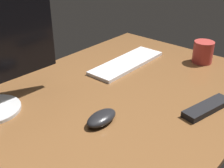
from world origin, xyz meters
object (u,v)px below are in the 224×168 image
at_px(tv_remote, 207,108).
at_px(coffee_mug, 203,52).
at_px(computer_mouse, 102,118).
at_px(keyboard, 127,63).

relative_size(tv_remote, coffee_mug, 2.04).
bearing_deg(computer_mouse, keyboard, 26.46).
distance_m(keyboard, coffee_mug, 0.34).
relative_size(computer_mouse, tv_remote, 0.58).
relative_size(keyboard, tv_remote, 1.97).
xyz_separation_m(keyboard, coffee_mug, (0.24, -0.24, 0.04)).
bearing_deg(keyboard, coffee_mug, -45.60).
height_order(tv_remote, coffee_mug, coffee_mug).
distance_m(computer_mouse, tv_remote, 0.35).
bearing_deg(computer_mouse, tv_remote, -39.82).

